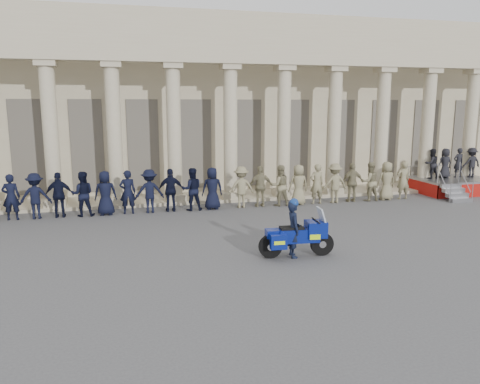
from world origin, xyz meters
The scene contains 6 objects.
ground centered at (0.00, 0.00, 0.00)m, with size 90.00×90.00×0.00m, color #464649.
building centered at (0.00, 14.74, 4.52)m, with size 40.00×12.50×9.00m.
officer_rank centered at (-2.01, 6.41, 0.92)m, with size 23.51×0.70×1.84m.
reviewing_stand centered at (12.92, 7.29, 1.17)m, with size 3.73×3.70×2.29m.
motorcycle centered at (1.39, -0.58, 0.64)m, with size 2.30×0.96×1.48m.
rider centered at (1.26, -0.58, 0.89)m, with size 0.45×0.65×1.79m.
Camera 1 is at (-3.51, -13.23, 4.47)m, focal length 35.00 mm.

